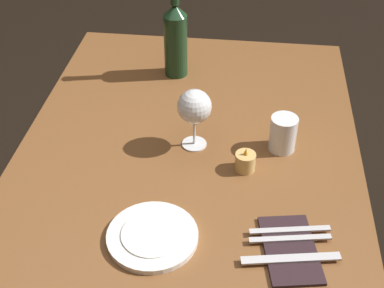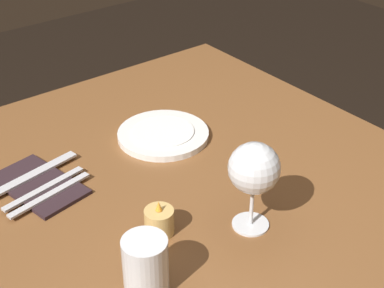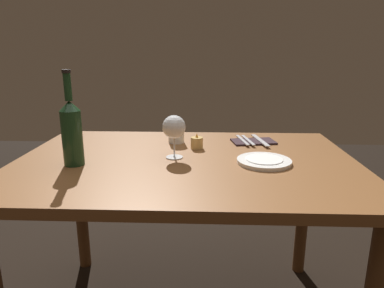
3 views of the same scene
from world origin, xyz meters
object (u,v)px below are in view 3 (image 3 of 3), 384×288
at_px(votive_candle, 197,143).
at_px(table_knife, 260,140).
at_px(water_tumbler, 176,133).
at_px(fork_inner, 248,140).
at_px(wine_bottle, 72,131).
at_px(dinner_plate, 264,161).
at_px(fork_outer, 242,140).
at_px(folded_napkin, 253,142).
at_px(wine_glass_left, 174,128).

distance_m(votive_candle, table_knife, 0.30).
distance_m(water_tumbler, fork_inner, 0.33).
bearing_deg(fork_inner, wine_bottle, -152.71).
bearing_deg(dinner_plate, fork_inner, 94.98).
bearing_deg(fork_outer, folded_napkin, 0.00).
bearing_deg(folded_napkin, table_knife, 0.00).
bearing_deg(table_knife, wine_glass_left, -146.23).
bearing_deg(folded_napkin, fork_inner, 180.00).
xyz_separation_m(wine_bottle, table_knife, (0.72, 0.35, -0.12)).
bearing_deg(dinner_plate, table_knife, 84.43).
relative_size(water_tumbler, folded_napkin, 0.47).
bearing_deg(votive_candle, table_knife, 20.75).
relative_size(wine_bottle, water_tumbler, 3.53).
xyz_separation_m(fork_inner, table_knife, (0.05, 0.00, 0.00)).
xyz_separation_m(dinner_plate, fork_inner, (-0.03, 0.30, 0.00)).
relative_size(folded_napkin, fork_outer, 1.15).
relative_size(dinner_plate, fork_outer, 1.12).
bearing_deg(water_tumbler, wine_glass_left, -86.98).
bearing_deg(wine_bottle, folded_napkin, 26.44).
bearing_deg(folded_napkin, wine_bottle, -153.56).
bearing_deg(votive_candle, dinner_plate, -36.74).
bearing_deg(fork_outer, water_tumbler, -177.11).
relative_size(wine_bottle, fork_outer, 1.90).
distance_m(wine_bottle, fork_inner, 0.76).
height_order(wine_glass_left, dinner_plate, wine_glass_left).
height_order(dinner_plate, folded_napkin, dinner_plate).
bearing_deg(dinner_plate, folded_napkin, 90.18).
height_order(folded_napkin, fork_outer, fork_outer).
height_order(water_tumbler, fork_outer, water_tumbler).
distance_m(dinner_plate, folded_napkin, 0.30).
height_order(wine_glass_left, wine_bottle, wine_bottle).
distance_m(water_tumbler, votive_candle, 0.13).
distance_m(wine_glass_left, water_tumbler, 0.24).
bearing_deg(wine_bottle, fork_inner, 27.29).
bearing_deg(wine_glass_left, wine_bottle, -164.40).
relative_size(wine_glass_left, votive_candle, 2.50).
relative_size(wine_glass_left, folded_napkin, 0.81).
relative_size(fork_inner, fork_outer, 1.00).
bearing_deg(wine_bottle, table_knife, 25.49).
xyz_separation_m(water_tumbler, fork_inner, (0.32, 0.02, -0.03)).
bearing_deg(wine_glass_left, fork_inner, 38.18).
xyz_separation_m(votive_candle, dinner_plate, (0.25, -0.19, -0.02)).
bearing_deg(wine_glass_left, votive_candle, 58.83).
bearing_deg(votive_candle, wine_bottle, -151.64).
distance_m(dinner_plate, fork_outer, 0.30).
bearing_deg(table_knife, folded_napkin, 180.00).
height_order(votive_candle, folded_napkin, votive_candle).
distance_m(water_tumbler, table_knife, 0.38).
relative_size(wine_bottle, fork_inner, 1.90).
distance_m(wine_glass_left, folded_napkin, 0.43).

